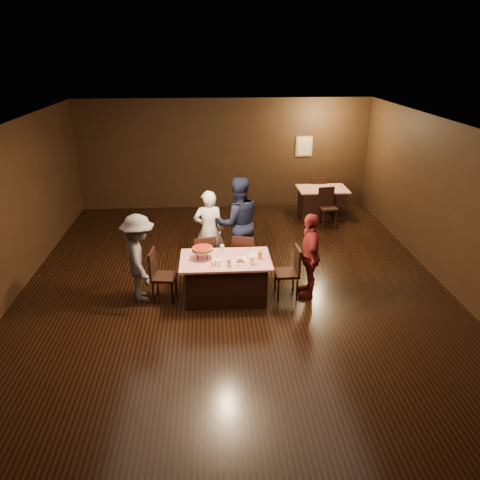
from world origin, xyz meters
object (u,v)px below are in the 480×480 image
at_px(diner_red_shirt, 310,255).
at_px(pizza_stand, 202,249).
at_px(chair_end_left, 164,276).
at_px(glass_front_left, 229,262).
at_px(chair_back_far, 317,192).
at_px(glass_back, 222,249).
at_px(diner_white_jacket, 209,230).
at_px(diner_grey_knit, 139,258).
at_px(plate_empty, 256,254).
at_px(main_table, 226,278).
at_px(chair_far_right, 245,256).
at_px(glass_front_right, 252,261).
at_px(chair_far_left, 204,257).
at_px(chair_end_right, 286,272).
at_px(back_table, 322,202).
at_px(glass_amber, 260,256).
at_px(chair_back_near, 328,207).
at_px(diner_navy_hoodie, 238,223).

relative_size(diner_red_shirt, pizza_stand, 4.13).
distance_m(chair_end_left, glass_front_left, 1.24).
distance_m(chair_back_far, glass_back, 5.39).
xyz_separation_m(diner_white_jacket, pizza_stand, (-0.11, -1.24, 0.13)).
bearing_deg(diner_grey_knit, plate_empty, -104.02).
bearing_deg(main_table, diner_white_jacket, 102.55).
xyz_separation_m(chair_far_right, glass_front_left, (-0.35, -1.05, 0.37)).
xyz_separation_m(chair_back_far, glass_front_left, (-2.69, -5.20, 0.37)).
distance_m(diner_white_jacket, glass_front_right, 1.71).
xyz_separation_m(main_table, chair_far_right, (0.40, 0.75, 0.09)).
bearing_deg(chair_far_left, main_table, 104.62).
xyz_separation_m(diner_white_jacket, diner_grey_knit, (-1.23, -1.23, -0.02)).
height_order(diner_white_jacket, pizza_stand, diner_white_jacket).
relative_size(chair_end_right, chair_back_far, 1.00).
height_order(main_table, diner_red_shirt, diner_red_shirt).
height_order(chair_end_left, chair_back_far, same).
relative_size(chair_far_left, diner_grey_knit, 0.59).
height_order(back_table, diner_red_shirt, diner_red_shirt).
bearing_deg(chair_end_right, glass_amber, -86.01).
distance_m(chair_back_far, pizza_stand, 5.79).
relative_size(main_table, pizza_stand, 4.21).
bearing_deg(back_table, pizza_stand, -126.48).
xyz_separation_m(chair_far_left, plate_empty, (0.95, -0.60, 0.30)).
bearing_deg(chair_end_right, main_table, -91.72).
distance_m(chair_far_right, chair_back_near, 3.68).
relative_size(diner_grey_knit, glass_front_right, 11.44).
relative_size(plate_empty, glass_front_left, 1.79).
height_order(chair_far_right, glass_amber, chair_far_right).
height_order(chair_end_right, diner_red_shirt, diner_red_shirt).
relative_size(main_table, glass_front_right, 11.43).
bearing_deg(glass_front_left, diner_red_shirt, 12.76).
xyz_separation_m(chair_back_near, diner_white_jacket, (-3.03, -2.31, 0.35)).
bearing_deg(glass_front_right, diner_grey_knit, 171.04).
xyz_separation_m(glass_front_right, glass_amber, (0.15, 0.20, 0.00)).
bearing_deg(glass_front_right, chair_end_left, 170.84).
bearing_deg(chair_back_far, plate_empty, 66.19).
distance_m(chair_far_right, glass_back, 0.73).
xyz_separation_m(chair_far_left, diner_red_shirt, (1.91, -0.72, 0.31)).
relative_size(glass_front_right, glass_back, 1.00).
relative_size(chair_back_far, diner_red_shirt, 0.61).
bearing_deg(diner_white_jacket, glass_back, 99.25).
height_order(chair_far_right, plate_empty, chair_far_right).
bearing_deg(pizza_stand, diner_navy_hoodie, 60.76).
height_order(chair_far_left, glass_amber, chair_far_left).
bearing_deg(diner_white_jacket, glass_front_left, 97.75).
xyz_separation_m(glass_front_left, glass_amber, (0.55, 0.25, 0.00)).
bearing_deg(pizza_stand, chair_back_near, 48.48).
xyz_separation_m(main_table, chair_back_near, (2.74, 3.60, 0.09)).
xyz_separation_m(chair_end_right, plate_empty, (-0.55, 0.15, 0.30)).
height_order(chair_end_left, chair_end_right, same).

